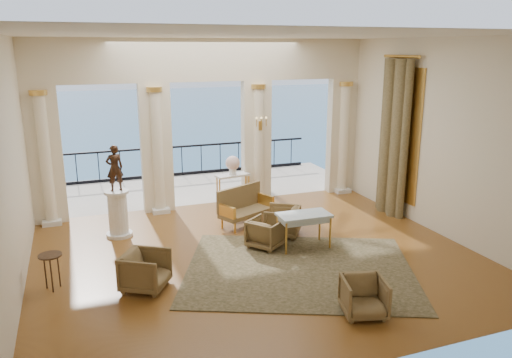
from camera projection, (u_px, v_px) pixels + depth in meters
name	position (u px, v px, depth m)	size (l,w,h in m)	color
floor	(258.00, 257.00, 10.50)	(9.00, 9.00, 0.00)	#55320D
room_walls	(280.00, 129.00, 8.75)	(9.00, 9.00, 9.00)	#EFE4C8
arcade	(208.00, 113.00, 13.30)	(9.00, 0.56, 4.50)	#EDE4C1
terrace	(193.00, 188.00, 15.76)	(10.00, 3.60, 0.10)	#BFB2A0
balustrade	(182.00, 163.00, 17.10)	(9.00, 0.06, 1.03)	black
palm_tree	(244.00, 53.00, 16.10)	(2.00, 2.00, 4.50)	#4C3823
sea	(100.00, 127.00, 66.41)	(160.00, 160.00, 0.00)	#30688E
curtain	(393.00, 138.00, 12.78)	(0.33, 1.40, 4.09)	brown
window_frame	(400.00, 134.00, 12.82)	(0.04, 1.60, 3.40)	gold
wall_sconce	(261.00, 125.00, 13.57)	(0.30, 0.11, 0.33)	gold
rug	(299.00, 269.00, 9.89)	(4.43, 3.45, 0.02)	#282D15
armchair_a	(145.00, 269.00, 9.02)	(0.76, 0.71, 0.78)	#473A1E
armchair_b	(364.00, 295.00, 8.14)	(0.69, 0.64, 0.71)	#473A1E
armchair_c	(282.00, 220.00, 11.57)	(0.75, 0.70, 0.77)	#473A1E
armchair_d	(266.00, 232.00, 10.93)	(0.69, 0.65, 0.71)	#473A1E
settee	(244.00, 206.00, 12.37)	(1.53, 1.13, 0.94)	#473A1E
game_table	(304.00, 217.00, 10.81)	(1.15, 0.65, 0.78)	silver
pedestal	(118.00, 214.00, 11.53)	(0.60, 0.60, 1.10)	silver
statue	(115.00, 168.00, 11.25)	(0.39, 0.25, 1.06)	#301F15
console_table	(233.00, 180.00, 13.72)	(0.99, 0.52, 0.89)	silver
urn	(233.00, 164.00, 13.61)	(0.39, 0.39, 0.52)	white
side_table	(50.00, 260.00, 8.96)	(0.42, 0.42, 0.68)	black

